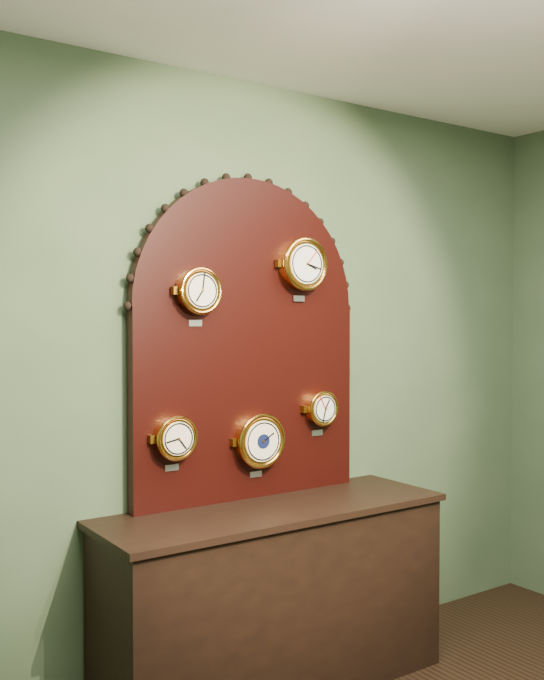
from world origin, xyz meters
TOP-DOWN VIEW (x-y plane):
  - wall_back at (0.00, 2.50)m, footprint 4.00×0.00m
  - shop_counter at (0.00, 2.23)m, footprint 1.60×0.50m
  - display_board at (0.00, 2.45)m, footprint 1.26×0.06m
  - roman_clock at (-0.30, 2.38)m, footprint 0.21×0.08m
  - arabic_clock at (0.27, 2.38)m, footprint 0.26×0.08m
  - hygrometer at (-0.42, 2.38)m, footprint 0.20×0.08m
  - barometer at (0.02, 2.38)m, footprint 0.26×0.08m
  - tide_clock at (0.39, 2.38)m, footprint 0.18×0.08m

SIDE VIEW (x-z plane):
  - shop_counter at x=0.00m, z-range 0.00..0.80m
  - barometer at x=0.02m, z-range 0.95..1.26m
  - hygrometer at x=-0.42m, z-range 1.03..1.28m
  - tide_clock at x=0.39m, z-range 1.12..1.35m
  - wall_back at x=0.00m, z-range -0.60..3.40m
  - display_board at x=0.00m, z-range 0.86..2.39m
  - roman_clock at x=-0.30m, z-range 1.67..1.93m
  - arabic_clock at x=0.27m, z-range 1.78..2.09m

